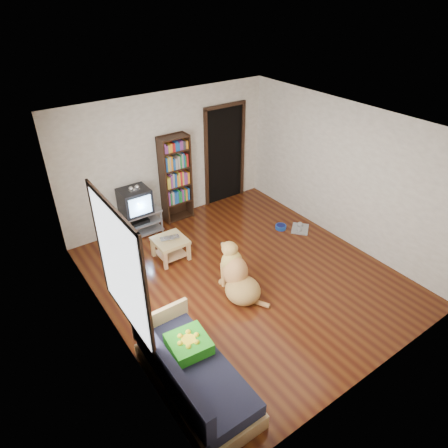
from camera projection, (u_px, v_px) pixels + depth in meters
ground at (244, 276)px, 6.82m from camera, size 5.00×5.00×0.00m
ceiling at (249, 127)px, 5.45m from camera, size 5.00×5.00×0.00m
wall_back at (168, 158)px, 7.87m from camera, size 4.50×0.00×4.50m
wall_front at (386, 302)px, 4.40m from camera, size 4.50×0.00×4.50m
wall_left at (106, 261)px, 5.03m from camera, size 0.00×5.00×5.00m
wall_right at (344, 174)px, 7.23m from camera, size 0.00×5.00×5.00m
green_cushion at (189, 344)px, 4.92m from camera, size 0.52×0.52×0.16m
laptop at (171, 239)px, 7.02m from camera, size 0.38×0.29×0.03m
dog_bowl at (281, 227)px, 8.07m from camera, size 0.22×0.22×0.08m
grey_rag at (300, 229)px, 8.06m from camera, size 0.51×0.50×0.03m
window at (120, 268)px, 4.58m from camera, size 0.03×1.46×1.70m
doorway at (225, 153)px, 8.61m from camera, size 1.03×0.05×2.19m
tv_stand at (138, 222)px, 7.80m from camera, size 0.90×0.45×0.50m
crt_tv at (134, 200)px, 7.56m from camera, size 0.55×0.52×0.58m
bookshelf at (175, 174)px, 7.94m from camera, size 0.60×0.30×1.80m
sofa at (192, 376)px, 4.80m from camera, size 0.80×1.80×0.80m
coffee_table at (170, 245)px, 7.11m from camera, size 0.55×0.55×0.40m
dog at (238, 277)px, 6.28m from camera, size 0.58×1.07×0.88m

